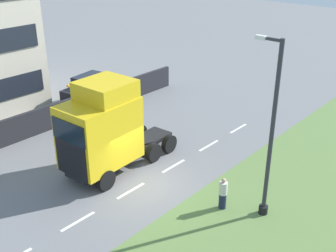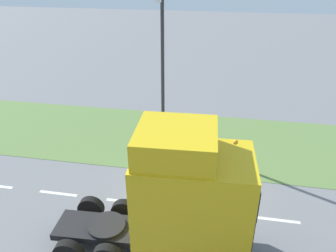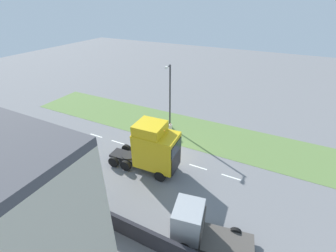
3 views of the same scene
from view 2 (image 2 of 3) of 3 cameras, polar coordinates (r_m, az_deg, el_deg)
The scene contains 6 objects.
ground_plane at distance 14.42m, azimuth 1.75°, elevation -14.08°, with size 120.00×120.00×0.00m, color slate.
grass_verge at distance 19.31m, azimuth 4.43°, elevation -2.43°, with size 7.00×44.00×0.01m.
lane_markings at distance 14.51m, azimuth -1.06°, elevation -13.75°, with size 0.16×17.80×0.00m.
lorry_cab at distance 11.09m, azimuth 2.95°, elevation -12.07°, with size 2.88×6.97×5.10m.
lamp_post at distance 17.79m, azimuth -0.96°, elevation 7.65°, with size 1.32×0.41×7.90m.
pedestrian at distance 17.43m, azimuth 0.95°, elevation -2.97°, with size 0.39×0.39×1.57m.
Camera 2 is at (10.77, 1.50, 9.47)m, focal length 35.00 mm.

